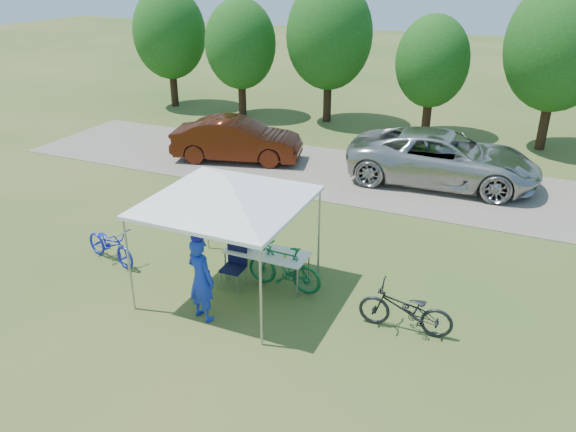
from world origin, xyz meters
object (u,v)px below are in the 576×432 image
at_px(cooler, 249,242).
at_px(cyclist, 201,279).
at_px(bike_green, 284,267).
at_px(bike_dark, 405,310).
at_px(sedan, 237,140).
at_px(folding_table, 267,253).
at_px(folding_chair, 235,262).
at_px(bike_blue, 110,244).
at_px(minivan, 443,158).

height_order(cooler, cyclist, cyclist).
distance_m(bike_green, bike_dark, 2.87).
relative_size(bike_dark, sedan, 0.40).
xyz_separation_m(folding_table, folding_chair, (-0.61, -0.37, -0.17)).
bearing_deg(bike_dark, bike_blue, -91.98).
distance_m(cooler, cyclist, 1.81).
distance_m(folding_table, bike_blue, 3.96).
relative_size(cooler, bike_blue, 0.25).
bearing_deg(cyclist, minivan, -90.42).
bearing_deg(sedan, cyclist, -170.36).
bearing_deg(folding_chair, minivan, 68.17).
relative_size(cyclist, bike_green, 1.02).
height_order(cooler, bike_blue, cooler).
distance_m(folding_chair, bike_blue, 3.29).
relative_size(folding_table, bike_green, 1.05).
bearing_deg(folding_chair, bike_green, 13.68).
relative_size(folding_table, minivan, 0.31).
bearing_deg(folding_chair, sedan, 117.08).
height_order(bike_blue, minivan, minivan).
relative_size(folding_chair, bike_blue, 0.54).
xyz_separation_m(cyclist, bike_green, (1.06, 1.71, -0.38)).
bearing_deg(sedan, folding_chair, -166.58).
bearing_deg(cooler, minivan, 69.53).
xyz_separation_m(folding_table, sedan, (-4.69, 7.23, 0.05)).
distance_m(cyclist, bike_blue, 3.52).
height_order(cooler, sedan, sedan).
height_order(folding_table, folding_chair, folding_chair).
xyz_separation_m(folding_chair, bike_blue, (-3.28, -0.29, -0.10)).
height_order(bike_blue, bike_green, bike_green).
distance_m(bike_blue, minivan, 10.73).
relative_size(bike_blue, minivan, 0.29).
bearing_deg(minivan, bike_blue, 140.08).
bearing_deg(bike_dark, folding_chair, -95.66).
relative_size(bike_green, bike_dark, 0.96).
bearing_deg(folding_table, bike_blue, -170.24).
xyz_separation_m(folding_table, bike_dark, (3.30, -0.57, -0.24)).
distance_m(folding_table, minivan, 8.32).
xyz_separation_m(folding_chair, bike_dark, (3.91, -0.20, -0.07)).
relative_size(folding_chair, bike_dark, 0.51).
bearing_deg(sedan, folding_table, -161.81).
distance_m(folding_table, bike_green, 0.51).
height_order(cyclist, sedan, cyclist).
relative_size(bike_blue, bike_dark, 0.93).
bearing_deg(cyclist, folding_chair, -71.75).
bearing_deg(bike_green, bike_dark, 82.13).
bearing_deg(folding_table, bike_dark, -9.88).
relative_size(cooler, sedan, 0.09).
bearing_deg(minivan, bike_green, 162.42).
height_order(minivan, sedan, minivan).
distance_m(cooler, minivan, 8.46).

